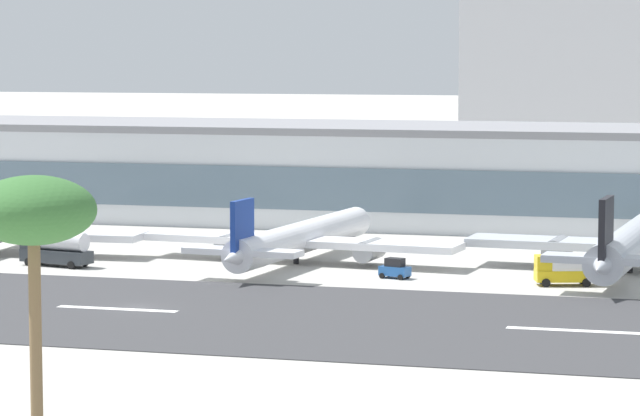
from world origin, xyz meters
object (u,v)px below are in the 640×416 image
service_fuel_truck_1 (56,248)px  service_box_truck_2 (564,268)px  airliner_navy_tail_gate_1 (297,240)px  palm_tree_0 (33,214)px  terminal_building (388,173)px  service_baggage_tug_0 (395,269)px  airliner_black_tail_gate_2 (630,244)px

service_fuel_truck_1 → service_box_truck_2: size_ratio=1.37×
airliner_navy_tail_gate_1 → palm_tree_0: (9.23, -86.88, 11.92)m
terminal_building → airliner_navy_tail_gate_1: terminal_building is taller
service_fuel_truck_1 → service_box_truck_2: (57.20, 0.67, -0.24)m
service_baggage_tug_0 → service_box_truck_2: service_box_truck_2 is taller
service_fuel_truck_1 → airliner_black_tail_gate_2: bearing=-157.2°
airliner_black_tail_gate_2 → service_baggage_tug_0: bearing=119.2°
airliner_navy_tail_gate_1 → service_box_truck_2: bearing=-99.7°
terminal_building → airliner_black_tail_gate_2: bearing=-48.8°
terminal_building → service_baggage_tug_0: size_ratio=48.92×
airliner_black_tail_gate_2 → palm_tree_0: size_ratio=2.77×
service_fuel_truck_1 → service_box_truck_2: service_fuel_truck_1 is taller
service_baggage_tug_0 → service_box_truck_2: size_ratio=0.55×
terminal_building → service_baggage_tug_0: (13.30, -54.02, -5.90)m
airliner_navy_tail_gate_1 → service_fuel_truck_1: 27.34m
service_fuel_truck_1 → service_box_truck_2: 57.21m
airliner_black_tail_gate_2 → service_box_truck_2: airliner_black_tail_gate_2 is taller
airliner_black_tail_gate_2 → service_baggage_tug_0: 26.61m
airliner_navy_tail_gate_1 → service_fuel_truck_1: (-25.69, -9.34, -0.75)m
airliner_navy_tail_gate_1 → palm_tree_0: palm_tree_0 is taller
service_fuel_truck_1 → palm_tree_0: 85.98m
terminal_building → service_box_truck_2: bearing=-59.9°
service_fuel_truck_1 → palm_tree_0: palm_tree_0 is taller
terminal_building → service_fuel_truck_1: bearing=-115.2°
palm_tree_0 → airliner_navy_tail_gate_1: bearing=96.1°
service_box_truck_2 → palm_tree_0: size_ratio=0.38×
terminal_building → palm_tree_0: 132.97m
terminal_building → airliner_black_tail_gate_2: terminal_building is taller
terminal_building → palm_tree_0: size_ratio=10.10×
service_box_truck_2 → palm_tree_0: bearing=56.7°
service_box_truck_2 → airliner_navy_tail_gate_1: bearing=-32.7°
airliner_black_tail_gate_2 → service_fuel_truck_1: airliner_black_tail_gate_2 is taller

